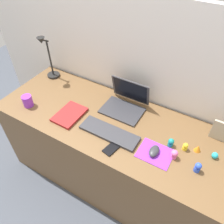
{
  "coord_description": "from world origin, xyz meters",
  "views": [
    {
      "loc": [
        0.56,
        -0.95,
        1.87
      ],
      "look_at": [
        0.01,
        0.0,
        0.83
      ],
      "focal_mm": 35.37,
      "sensor_mm": 36.0,
      "label": 1
    }
  ],
  "objects_px": {
    "toy_figurine_orange": "(198,148)",
    "notebook_pad": "(70,115)",
    "picture_frame": "(221,131)",
    "coffee_mug": "(28,101)",
    "mouse": "(154,151)",
    "toy_figurine_pink": "(174,154)",
    "toy_figurine_yellow": "(185,147)",
    "toy_figurine_teal": "(171,143)",
    "laptop": "(126,102)",
    "toy_figurine_blue": "(198,167)",
    "toy_figurine_cyan": "(215,155)",
    "cell_phone": "(112,148)",
    "desk_lamp": "(48,59)",
    "keyboard": "(109,133)"
  },
  "relations": [
    {
      "from": "toy_figurine_pink",
      "to": "toy_figurine_yellow",
      "type": "distance_m",
      "value": 0.1
    },
    {
      "from": "toy_figurine_blue",
      "to": "toy_figurine_yellow",
      "type": "distance_m",
      "value": 0.16
    },
    {
      "from": "laptop",
      "to": "toy_figurine_teal",
      "type": "distance_m",
      "value": 0.46
    },
    {
      "from": "picture_frame",
      "to": "toy_figurine_orange",
      "type": "xyz_separation_m",
      "value": [
        -0.09,
        -0.16,
        -0.05
      ]
    },
    {
      "from": "desk_lamp",
      "to": "coffee_mug",
      "type": "height_order",
      "value": "desk_lamp"
    },
    {
      "from": "toy_figurine_pink",
      "to": "coffee_mug",
      "type": "bearing_deg",
      "value": -175.04
    },
    {
      "from": "notebook_pad",
      "to": "toy_figurine_cyan",
      "type": "xyz_separation_m",
      "value": [
        0.99,
        0.15,
        0.01
      ]
    },
    {
      "from": "mouse",
      "to": "toy_figurine_blue",
      "type": "distance_m",
      "value": 0.26
    },
    {
      "from": "coffee_mug",
      "to": "toy_figurine_pink",
      "type": "xyz_separation_m",
      "value": [
        1.12,
        0.1,
        -0.01
      ]
    },
    {
      "from": "notebook_pad",
      "to": "toy_figurine_cyan",
      "type": "distance_m",
      "value": 1.0
    },
    {
      "from": "laptop",
      "to": "notebook_pad",
      "type": "height_order",
      "value": "laptop"
    },
    {
      "from": "keyboard",
      "to": "toy_figurine_yellow",
      "type": "xyz_separation_m",
      "value": [
        0.48,
        0.13,
        0.02
      ]
    },
    {
      "from": "keyboard",
      "to": "toy_figurine_cyan",
      "type": "xyz_separation_m",
      "value": [
        0.65,
        0.16,
        0.01
      ]
    },
    {
      "from": "notebook_pad",
      "to": "cell_phone",
      "type": "bearing_deg",
      "value": -12.66
    },
    {
      "from": "toy_figurine_teal",
      "to": "toy_figurine_orange",
      "type": "height_order",
      "value": "toy_figurine_teal"
    },
    {
      "from": "toy_figurine_orange",
      "to": "notebook_pad",
      "type": "bearing_deg",
      "value": -170.19
    },
    {
      "from": "coffee_mug",
      "to": "laptop",
      "type": "bearing_deg",
      "value": 28.89
    },
    {
      "from": "mouse",
      "to": "toy_figurine_pink",
      "type": "distance_m",
      "value": 0.12
    },
    {
      "from": "desk_lamp",
      "to": "coffee_mug",
      "type": "distance_m",
      "value": 0.42
    },
    {
      "from": "toy_figurine_blue",
      "to": "toy_figurine_cyan",
      "type": "relative_size",
      "value": 1.62
    },
    {
      "from": "cell_phone",
      "to": "mouse",
      "type": "bearing_deg",
      "value": 33.84
    },
    {
      "from": "toy_figurine_blue",
      "to": "toy_figurine_cyan",
      "type": "distance_m",
      "value": 0.16
    },
    {
      "from": "toy_figurine_teal",
      "to": "toy_figurine_orange",
      "type": "xyz_separation_m",
      "value": [
        0.16,
        0.05,
        -0.01
      ]
    },
    {
      "from": "toy_figurine_blue",
      "to": "toy_figurine_cyan",
      "type": "height_order",
      "value": "toy_figurine_blue"
    },
    {
      "from": "mouse",
      "to": "coffee_mug",
      "type": "xyz_separation_m",
      "value": [
        -1.0,
        -0.07,
        0.02
      ]
    },
    {
      "from": "desk_lamp",
      "to": "toy_figurine_pink",
      "type": "height_order",
      "value": "desk_lamp"
    },
    {
      "from": "mouse",
      "to": "toy_figurine_teal",
      "type": "relative_size",
      "value": 1.59
    },
    {
      "from": "keyboard",
      "to": "cell_phone",
      "type": "relative_size",
      "value": 3.2
    },
    {
      "from": "laptop",
      "to": "coffee_mug",
      "type": "distance_m",
      "value": 0.74
    },
    {
      "from": "desk_lamp",
      "to": "toy_figurine_teal",
      "type": "relative_size",
      "value": 6.32
    },
    {
      "from": "toy_figurine_teal",
      "to": "coffee_mug",
      "type": "bearing_deg",
      "value": -170.9
    },
    {
      "from": "coffee_mug",
      "to": "toy_figurine_pink",
      "type": "relative_size",
      "value": 1.37
    },
    {
      "from": "cell_phone",
      "to": "toy_figurine_teal",
      "type": "xyz_separation_m",
      "value": [
        0.31,
        0.2,
        0.03
      ]
    },
    {
      "from": "picture_frame",
      "to": "toy_figurine_yellow",
      "type": "xyz_separation_m",
      "value": [
        -0.16,
        -0.19,
        -0.05
      ]
    },
    {
      "from": "toy_figurine_pink",
      "to": "mouse",
      "type": "bearing_deg",
      "value": -165.64
    },
    {
      "from": "toy_figurine_cyan",
      "to": "cell_phone",
      "type": "bearing_deg",
      "value": -156.2
    },
    {
      "from": "laptop",
      "to": "toy_figurine_cyan",
      "type": "bearing_deg",
      "value": -11.27
    },
    {
      "from": "desk_lamp",
      "to": "picture_frame",
      "type": "height_order",
      "value": "desk_lamp"
    },
    {
      "from": "mouse",
      "to": "desk_lamp",
      "type": "relative_size",
      "value": 0.25
    },
    {
      "from": "toy_figurine_yellow",
      "to": "toy_figurine_teal",
      "type": "bearing_deg",
      "value": -166.51
    },
    {
      "from": "cell_phone",
      "to": "coffee_mug",
      "type": "bearing_deg",
      "value": -170.23
    },
    {
      "from": "mouse",
      "to": "toy_figurine_orange",
      "type": "xyz_separation_m",
      "value": [
        0.23,
        0.16,
        0.0
      ]
    },
    {
      "from": "coffee_mug",
      "to": "toy_figurine_orange",
      "type": "relative_size",
      "value": 1.9
    },
    {
      "from": "notebook_pad",
      "to": "toy_figurine_blue",
      "type": "bearing_deg",
      "value": 1.08
    },
    {
      "from": "toy_figurine_pink",
      "to": "desk_lamp",
      "type": "bearing_deg",
      "value": 166.96
    },
    {
      "from": "picture_frame",
      "to": "coffee_mug",
      "type": "relative_size",
      "value": 1.69
    },
    {
      "from": "coffee_mug",
      "to": "toy_figurine_blue",
      "type": "relative_size",
      "value": 1.3
    },
    {
      "from": "picture_frame",
      "to": "toy_figurine_pink",
      "type": "distance_m",
      "value": 0.35
    },
    {
      "from": "toy_figurine_pink",
      "to": "toy_figurine_orange",
      "type": "relative_size",
      "value": 1.39
    },
    {
      "from": "mouse",
      "to": "toy_figurine_yellow",
      "type": "distance_m",
      "value": 0.2
    }
  ]
}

